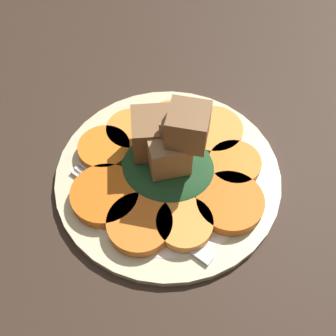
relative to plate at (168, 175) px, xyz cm
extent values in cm
cube|color=#38281E|center=(0.00, 0.00, -1.52)|extent=(120.00, 120.00, 2.00)
cylinder|color=beige|center=(0.00, 0.00, -0.02)|extent=(26.66, 26.66, 1.00)
cylinder|color=white|center=(0.00, 0.00, 0.03)|extent=(21.33, 21.33, 1.00)
cylinder|color=orange|center=(-8.19, 1.13, 1.27)|extent=(6.29, 6.29, 1.37)
cylinder|color=orange|center=(-6.08, -5.03, 1.27)|extent=(7.72, 7.72, 1.37)
cylinder|color=orange|center=(-1.32, -7.55, 1.27)|extent=(7.15, 7.15, 1.37)
cylinder|color=#F9953A|center=(3.38, -6.44, 1.27)|extent=(6.17, 6.17, 1.37)
cylinder|color=orange|center=(7.70, -2.69, 1.27)|extent=(7.59, 7.59, 1.37)
cylinder|color=orange|center=(7.45, 2.58, 1.27)|extent=(6.19, 6.19, 1.37)
cylinder|color=orange|center=(4.18, 6.93, 1.27)|extent=(7.20, 7.20, 1.37)
cylinder|color=#F99539|center=(-1.05, 7.30, 1.27)|extent=(6.20, 6.20, 1.37)
cylinder|color=orange|center=(-5.74, 4.56, 1.27)|extent=(6.28, 6.28, 1.37)
ellipsoid|color=#1E4723|center=(0.00, 0.00, 1.64)|extent=(11.18, 10.06, 2.12)
cube|color=#9E754C|center=(-0.18, 0.10, 4.91)|extent=(5.91, 5.91, 4.41)
cube|color=brown|center=(-2.12, 1.89, 5.09)|extent=(6.03, 6.03, 4.77)
cube|color=brown|center=(1.96, 0.69, 8.94)|extent=(4.29, 4.29, 4.16)
cube|color=#9E754C|center=(1.09, 1.05, 7.68)|extent=(4.04, 4.04, 3.32)
cube|color=silver|center=(1.09, -7.13, 0.78)|extent=(12.09, 6.34, 0.40)
cube|color=silver|center=(-5.42, -4.13, 0.78)|extent=(2.37, 2.75, 0.40)
cube|color=silver|center=(-8.84, -3.67, 0.78)|extent=(4.71, 2.38, 0.40)
cube|color=silver|center=(-8.56, -3.06, 0.78)|extent=(4.71, 2.38, 0.40)
cube|color=silver|center=(-8.28, -2.45, 0.78)|extent=(4.71, 2.38, 0.40)
cube|color=silver|center=(-8.00, -1.85, 0.78)|extent=(4.71, 2.38, 0.40)
camera|label=1|loc=(6.37, -26.54, 42.14)|focal=45.00mm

